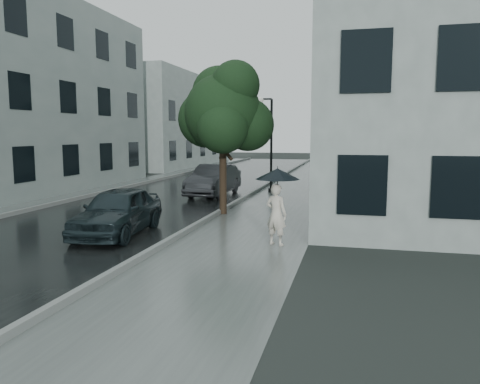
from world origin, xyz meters
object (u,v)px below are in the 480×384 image
(street_tree, at_px, (224,112))
(pedestrian, at_px, (276,214))
(car_far, at_px, (214,180))
(lamp_post, at_px, (268,138))
(car_near, at_px, (118,211))

(street_tree, bearing_deg, pedestrian, -59.02)
(car_far, bearing_deg, pedestrian, -62.87)
(street_tree, height_order, car_far, street_tree)
(street_tree, distance_m, car_far, 5.80)
(lamp_post, bearing_deg, car_far, -141.76)
(lamp_post, xyz_separation_m, car_far, (-2.23, -1.82, -1.95))
(car_near, bearing_deg, street_tree, 59.73)
(pedestrian, xyz_separation_m, car_far, (-4.44, 9.06, -0.08))
(pedestrian, height_order, lamp_post, lamp_post)
(car_near, relative_size, car_far, 0.91)
(pedestrian, bearing_deg, lamp_post, -55.94)
(street_tree, xyz_separation_m, lamp_post, (0.42, 6.49, -0.96))
(street_tree, xyz_separation_m, car_far, (-1.81, 4.67, -2.92))
(street_tree, xyz_separation_m, car_near, (-1.96, -4.19, -2.96))
(pedestrian, relative_size, street_tree, 0.30)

